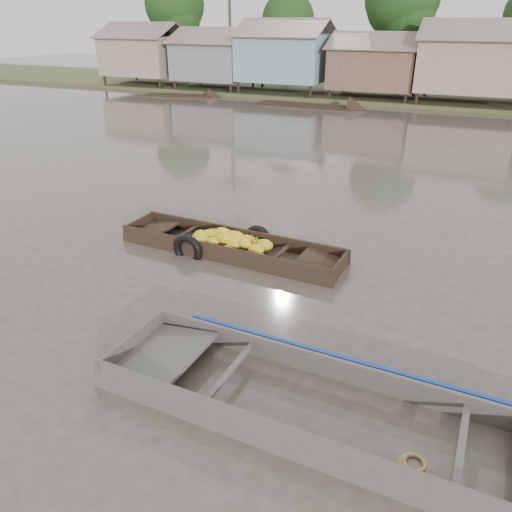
% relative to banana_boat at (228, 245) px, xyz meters
% --- Properties ---
extents(ground, '(120.00, 120.00, 0.00)m').
position_rel_banana_boat_xyz_m(ground, '(1.92, -2.52, -0.18)').
color(ground, '#453E35').
rests_on(ground, ground).
extents(riverbank, '(120.00, 12.47, 10.22)m').
position_rel_banana_boat_xyz_m(riverbank, '(4.95, 29.35, 2.89)').
color(riverbank, '#384723').
rests_on(riverbank, ground).
extents(banana_boat, '(6.00, 1.71, 0.86)m').
position_rel_banana_boat_xyz_m(banana_boat, '(0.00, 0.00, 0.00)').
color(banana_boat, black).
rests_on(banana_boat, ground).
extents(viewer_boat, '(7.64, 2.28, 0.61)m').
position_rel_banana_boat_xyz_m(viewer_boat, '(4.13, -4.72, -0.12)').
color(viewer_boat, '#3F3B35').
rests_on(viewer_boat, ground).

